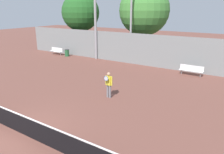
{
  "coord_description": "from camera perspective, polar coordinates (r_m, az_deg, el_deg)",
  "views": [
    {
      "loc": [
        8.27,
        -5.08,
        5.43
      ],
      "look_at": [
        0.53,
        6.87,
        0.96
      ],
      "focal_mm": 35.0,
      "sensor_mm": 36.0,
      "label": 1
    }
  ],
  "objects": [
    {
      "name": "tennis_net",
      "position": [
        10.88,
        -23.03,
        -11.03
      ],
      "size": [
        11.02,
        0.09,
        0.98
      ],
      "color": "#195128",
      "rests_on": "ground_plane"
    },
    {
      "name": "bench_courtside_near",
      "position": [
        27.81,
        -14.28,
        6.75
      ],
      "size": [
        1.8,
        0.4,
        0.86
      ],
      "color": "white",
      "rests_on": "ground_plane"
    },
    {
      "name": "tree_green_tall",
      "position": [
        25.55,
        8.42,
        16.79
      ],
      "size": [
        5.57,
        5.57,
        8.02
      ],
      "color": "brown",
      "rests_on": "ground_plane"
    },
    {
      "name": "tree_green_broad",
      "position": [
        28.61,
        -8.2,
        16.35
      ],
      "size": [
        4.68,
        4.68,
        7.33
      ],
      "color": "brown",
      "rests_on": "ground_plane"
    },
    {
      "name": "trash_bin",
      "position": [
        26.65,
        -11.68,
        6.22
      ],
      "size": [
        0.52,
        0.52,
        0.82
      ],
      "color": "#235B33",
      "rests_on": "ground_plane"
    },
    {
      "name": "tennis_player",
      "position": [
        13.69,
        -0.87,
        -1.71
      ],
      "size": [
        0.53,
        0.41,
        1.67
      ],
      "rotation": [
        0.0,
        0.0,
        -0.03
      ],
      "color": "slate",
      "rests_on": "ground_plane"
    },
    {
      "name": "ground_plane",
      "position": [
        11.12,
        -22.72,
        -13.31
      ],
      "size": [
        100.0,
        100.0,
        0.0
      ],
      "primitive_type": "plane",
      "color": "brown"
    },
    {
      "name": "bench_courtside_far",
      "position": [
        19.61,
        20.02,
        1.9
      ],
      "size": [
        1.95,
        0.4,
        0.86
      ],
      "color": "white",
      "rests_on": "ground_plane"
    },
    {
      "name": "back_fence",
      "position": [
        21.59,
        9.91,
        6.83
      ],
      "size": [
        33.37,
        0.06,
        3.11
      ],
      "color": "gray",
      "rests_on": "ground_plane"
    }
  ]
}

